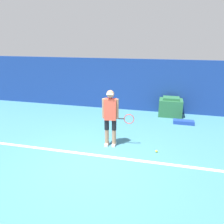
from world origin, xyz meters
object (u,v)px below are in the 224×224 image
Objects in this scene: tennis_player at (111,116)px; equipment_bag at (184,122)px; covered_chair at (170,107)px; tennis_ball at (156,151)px.

tennis_player reaches higher than equipment_bag.
tennis_player reaches higher than covered_chair.
covered_chair is at bearing 83.37° from tennis_ball.
tennis_player is 1.67m from tennis_ball.
equipment_bag reaches higher than tennis_ball.
tennis_player is at bearing -133.48° from equipment_bag.
tennis_player is 3.43m from equipment_bag.
tennis_player is at bearing 175.91° from tennis_ball.
covered_chair is (1.77, 3.26, -0.58)m from tennis_player.
tennis_ball is 2.66m from equipment_bag.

